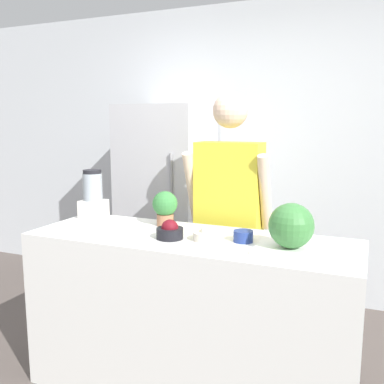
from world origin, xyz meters
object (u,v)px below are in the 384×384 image
watermelon (291,226)px  bowl_cream (207,235)px  blender (93,196)px  potted_plant (165,206)px  refrigerator (167,203)px  bowl_cherries (170,231)px  person (229,222)px  bowl_small_blue (243,236)px

watermelon → bowl_cream: size_ratio=1.48×
bowl_cream → blender: bearing=166.2°
bowl_cream → blender: blender is taller
bowl_cream → potted_plant: potted_plant is taller
bowl_cream → blender: size_ratio=0.47×
refrigerator → bowl_cherries: size_ratio=11.47×
refrigerator → watermelon: 1.86m
person → potted_plant: size_ratio=8.13×
refrigerator → bowl_cream: (0.87, -1.28, 0.11)m
person → bowl_cherries: (-0.14, -0.60, 0.07)m
bowl_cream → watermelon: bearing=-1.7°
bowl_small_blue → potted_plant: (-0.55, 0.16, 0.09)m
watermelon → bowl_cherries: bearing=-177.1°
potted_plant → person: bearing=48.9°
bowl_cherries → blender: bearing=159.0°
watermelon → bowl_cream: (-0.45, 0.01, -0.10)m
watermelon → bowl_small_blue: (-0.26, 0.06, -0.10)m
potted_plant → bowl_cream: bearing=-30.5°
refrigerator → blender: 1.08m
refrigerator → potted_plant: refrigerator is taller
person → watermelon: person is taller
watermelon → bowl_cherries: (-0.65, -0.03, -0.09)m
potted_plant → refrigerator: bearing=115.6°
refrigerator → bowl_cream: 1.55m
bowl_small_blue → person: bearing=115.8°
bowl_small_blue → bowl_cherries: bearing=-166.3°
watermelon → bowl_cherries: size_ratio=1.51×
person → bowl_cherries: size_ratio=11.75×
watermelon → potted_plant: watermelon is taller
person → potted_plant: 0.48m
refrigerator → person: size_ratio=0.98×
bowl_small_blue → blender: size_ratio=0.33×
person → bowl_small_blue: size_ratio=16.56×
watermelon → potted_plant: (-0.81, 0.22, -0.01)m
bowl_small_blue → bowl_cream: bearing=-165.7°
bowl_cherries → person: bearing=76.5°
potted_plant → watermelon: bearing=-15.5°
watermelon → bowl_cherries: watermelon is taller
bowl_small_blue → blender: bearing=171.0°
person → bowl_cream: size_ratio=11.50×
person → watermelon: (0.51, -0.57, 0.15)m
blender → potted_plant: bearing=-1.0°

